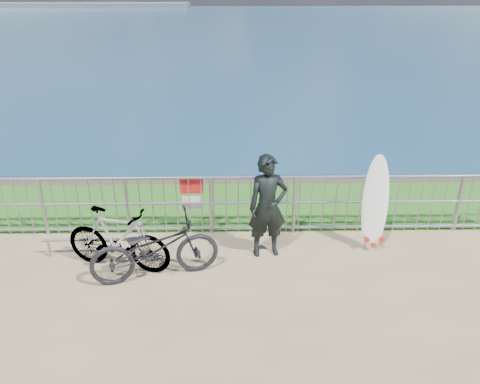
{
  "coord_description": "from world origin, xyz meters",
  "views": [
    {
      "loc": [
        -0.11,
        -5.95,
        4.28
      ],
      "look_at": [
        0.01,
        1.2,
        1.0
      ],
      "focal_mm": 35.0,
      "sensor_mm": 36.0,
      "label": 1
    }
  ],
  "objects_px": {
    "surfer": "(268,207)",
    "bicycle_far": "(118,239)",
    "bicycle_near": "(155,248)",
    "surfboard": "(375,207)"
  },
  "relations": [
    {
      "from": "surfer",
      "to": "bicycle_near",
      "type": "bearing_deg",
      "value": -168.28
    },
    {
      "from": "bicycle_far",
      "to": "surfboard",
      "type": "bearing_deg",
      "value": -66.07
    },
    {
      "from": "surfboard",
      "to": "bicycle_near",
      "type": "relative_size",
      "value": 0.84
    },
    {
      "from": "surfer",
      "to": "bicycle_near",
      "type": "distance_m",
      "value": 1.93
    },
    {
      "from": "surfboard",
      "to": "bicycle_near",
      "type": "height_order",
      "value": "surfboard"
    },
    {
      "from": "surfer",
      "to": "surfboard",
      "type": "bearing_deg",
      "value": -2.96
    },
    {
      "from": "surfer",
      "to": "bicycle_far",
      "type": "relative_size",
      "value": 1.0
    },
    {
      "from": "surfer",
      "to": "surfboard",
      "type": "xyz_separation_m",
      "value": [
        1.83,
        0.2,
        -0.12
      ]
    },
    {
      "from": "bicycle_near",
      "to": "bicycle_far",
      "type": "distance_m",
      "value": 0.68
    },
    {
      "from": "surfer",
      "to": "bicycle_near",
      "type": "xyz_separation_m",
      "value": [
        -1.77,
        -0.67,
        -0.37
      ]
    }
  ]
}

